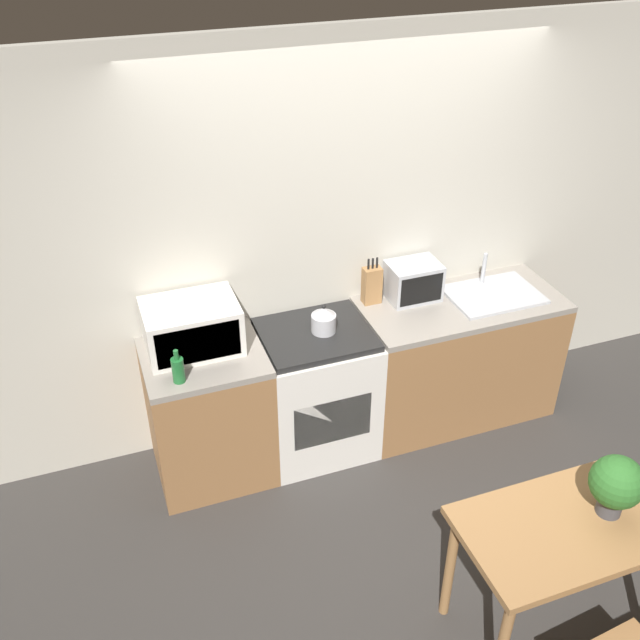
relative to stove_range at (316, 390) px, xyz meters
The scene contains 13 objects.
ground_plane 0.91m from the stove_range, 66.66° to the right, with size 16.00×16.00×0.00m, color #33302D.
wall_back 0.97m from the stove_range, 47.33° to the left, with size 10.00×0.06×2.60m.
counter_left_run 0.70m from the stove_range, behind, with size 0.71×0.62×0.90m.
counter_right_run 1.01m from the stove_range, ahead, with size 1.34×0.62×0.90m.
stove_range is the anchor object (origin of this frame).
kettle 0.54m from the stove_range, ahead, with size 0.15×0.15×0.19m.
microwave 0.95m from the stove_range, behind, with size 0.54×0.39×0.29m.
bottle 1.04m from the stove_range, 167.27° to the right, with size 0.07×0.07×0.21m.
knife_block 0.77m from the stove_range, 24.53° to the left, with size 0.12×0.08×0.32m.
toaster_oven 0.94m from the stove_range, 12.74° to the left, with size 0.33×0.25×0.25m.
sink_basin 1.33m from the stove_range, ahead, with size 0.60×0.43×0.24m.
dining_table 1.81m from the stove_range, 69.31° to the right, with size 1.00×0.59×0.76m.
potted_plant 1.95m from the stove_range, 63.12° to the right, with size 0.25×0.25×0.32m.
Camera 1 is at (-1.52, -2.65, 3.34)m, focal length 40.00 mm.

